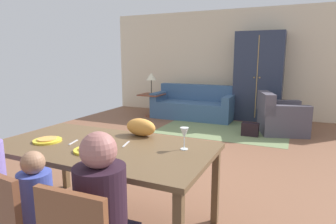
% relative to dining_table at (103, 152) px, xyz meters
% --- Properties ---
extents(ground_plane, '(7.19, 6.66, 0.02)m').
position_rel_dining_table_xyz_m(ground_plane, '(0.13, 2.23, -0.70)').
color(ground_plane, brown).
extents(back_wall, '(7.19, 0.10, 2.70)m').
position_rel_dining_table_xyz_m(back_wall, '(0.13, 5.61, 0.66)').
color(back_wall, beige).
rests_on(back_wall, ground_plane).
extents(dining_table, '(1.91, 1.01, 0.76)m').
position_rel_dining_table_xyz_m(dining_table, '(0.00, 0.00, 0.00)').
color(dining_table, brown).
rests_on(dining_table, ground_plane).
extents(plate_near_man, '(0.25, 0.25, 0.02)m').
position_rel_dining_table_xyz_m(plate_near_man, '(-0.52, -0.12, 0.07)').
color(plate_near_man, yellow).
rests_on(plate_near_man, dining_table).
extents(pizza_near_man, '(0.17, 0.17, 0.01)m').
position_rel_dining_table_xyz_m(pizza_near_man, '(-0.52, -0.12, 0.09)').
color(pizza_near_man, gold).
rests_on(pizza_near_man, plate_near_man).
extents(plate_near_child, '(0.25, 0.25, 0.02)m').
position_rel_dining_table_xyz_m(plate_near_child, '(0.00, -0.18, 0.07)').
color(plate_near_child, yellow).
rests_on(plate_near_child, dining_table).
extents(pizza_near_child, '(0.17, 0.17, 0.01)m').
position_rel_dining_table_xyz_m(pizza_near_child, '(0.00, -0.18, 0.09)').
color(pizza_near_child, gold).
rests_on(pizza_near_child, plate_near_child).
extents(wine_glass, '(0.07, 0.07, 0.19)m').
position_rel_dining_table_xyz_m(wine_glass, '(0.69, 0.18, 0.20)').
color(wine_glass, silver).
rests_on(wine_glass, dining_table).
extents(fork, '(0.05, 0.15, 0.01)m').
position_rel_dining_table_xyz_m(fork, '(-0.29, -0.05, 0.07)').
color(fork, silver).
rests_on(fork, dining_table).
extents(knife, '(0.06, 0.17, 0.01)m').
position_rel_dining_table_xyz_m(knife, '(0.17, 0.10, 0.07)').
color(knife, silver).
rests_on(knife, dining_table).
extents(dining_chair_child, '(0.46, 0.46, 0.87)m').
position_rel_dining_table_xyz_m(dining_chair_child, '(-0.01, -0.86, -0.20)').
color(dining_chair_child, brown).
rests_on(dining_chair_child, ground_plane).
extents(person_child, '(0.22, 0.30, 0.92)m').
position_rel_dining_table_xyz_m(person_child, '(0.00, -0.69, -0.26)').
color(person_child, '#2E2D45').
rests_on(person_child, ground_plane).
extents(cat, '(0.34, 0.20, 0.17)m').
position_rel_dining_table_xyz_m(cat, '(0.15, 0.40, 0.15)').
color(cat, gold).
rests_on(cat, dining_table).
extents(area_rug, '(2.60, 1.80, 0.01)m').
position_rel_dining_table_xyz_m(area_rug, '(0.14, 3.94, -0.69)').
color(area_rug, '#728556').
rests_on(area_rug, ground_plane).
extents(couch, '(1.99, 0.86, 0.82)m').
position_rel_dining_table_xyz_m(couch, '(-0.85, 4.80, -0.39)').
color(couch, '#3C5C83').
rests_on(couch, ground_plane).
extents(armchair, '(1.07, 1.07, 0.82)m').
position_rel_dining_table_xyz_m(armchair, '(1.22, 4.13, -0.38)').
color(armchair, '#4B4652').
rests_on(armchair, ground_plane).
extents(armoire, '(1.10, 0.59, 2.10)m').
position_rel_dining_table_xyz_m(armoire, '(0.63, 5.22, 0.36)').
color(armoire, '#283045').
rests_on(armoire, ground_plane).
extents(side_table, '(0.56, 0.56, 0.58)m').
position_rel_dining_table_xyz_m(side_table, '(-1.90, 4.54, -0.32)').
color(side_table, brown).
rests_on(side_table, ground_plane).
extents(table_lamp, '(0.26, 0.26, 0.54)m').
position_rel_dining_table_xyz_m(table_lamp, '(-1.90, 4.54, 0.31)').
color(table_lamp, '#453B2F').
rests_on(table_lamp, side_table).
extents(handbag, '(0.32, 0.16, 0.26)m').
position_rel_dining_table_xyz_m(handbag, '(0.72, 3.64, -0.56)').
color(handbag, black).
rests_on(handbag, ground_plane).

